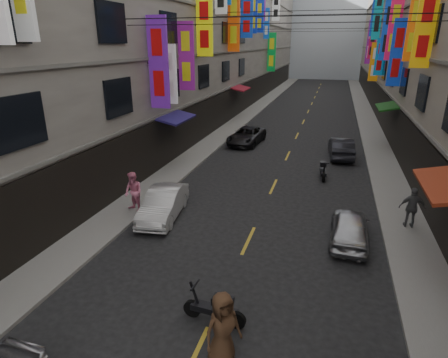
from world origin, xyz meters
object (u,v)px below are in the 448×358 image
Objects in this scene: pedestrian_lfar at (134,192)px; scooter_crossing at (215,309)px; scooter_far_right at (323,170)px; car_right_far at (341,148)px; pedestrian_crossing at (223,329)px; car_left_far at (246,136)px; pedestrian_rfar at (412,208)px; car_right_mid at (350,227)px; car_left_mid at (163,204)px.

scooter_crossing is at bearing -20.57° from pedestrian_lfar.
pedestrian_lfar reaches higher than scooter_far_right.
pedestrian_crossing is at bearing 77.10° from car_right_far.
pedestrian_crossing is (0.58, -1.24, 0.52)m from scooter_crossing.
scooter_far_right is 8.50m from car_left_far.
car_left_far is 2.45× the size of pedestrian_lfar.
car_right_mid is at bearing 33.63° from pedestrian_rfar.
pedestrian_lfar is (-5.52, 5.61, 0.58)m from scooter_crossing.
scooter_crossing is 6.70m from car_right_mid.
pedestrian_rfar is at bearing 33.68° from pedestrian_lfar.
pedestrian_lfar is at bearing 36.35° from scooter_far_right.
scooter_far_right is 0.52× the size of car_right_mid.
car_right_mid is 9.10m from pedestrian_lfar.
car_left_far is at bearing -52.82° from pedestrian_rfar.
pedestrian_lfar is 0.94× the size of pedestrian_crossing.
scooter_far_right is at bearing 73.30° from car_right_far.
scooter_far_right is 9.62m from car_left_mid.
scooter_far_right is at bearing -58.02° from pedestrian_rfar.
car_right_far is 18.69m from pedestrian_crossing.
car_left_far is 1.09× the size of car_right_far.
pedestrian_lfar is at bearing 1.88° from car_right_mid.
car_left_mid reaches higher than scooter_crossing.
scooter_crossing is at bearing 48.90° from pedestrian_rfar.
pedestrian_rfar is at bearing -142.65° from car_right_mid.
car_right_far is at bearing -6.22° from scooter_crossing.
car_right_mid is (7.69, 0.05, -0.04)m from car_left_mid.
pedestrian_lfar reaches higher than car_right_mid.
car_left_far reaches higher than scooter_crossing.
car_right_far is at bearing 49.70° from car_left_mid.
scooter_crossing is 7.89m from pedestrian_lfar.
scooter_crossing is at bearing 73.69° from scooter_far_right.
pedestrian_lfar is at bearing -93.05° from car_left_far.
scooter_far_right is 7.21m from car_right_mid.
pedestrian_crossing is (-2.99, -6.90, 0.36)m from car_right_mid.
pedestrian_rfar is at bearing 118.15° from scooter_far_right.
pedestrian_crossing reaches higher than scooter_far_right.
pedestrian_crossing is (4.70, -6.85, 0.33)m from car_left_mid.
pedestrian_rfar reaches higher than car_left_mid.
scooter_far_right is at bearing -41.16° from car_left_far.
car_right_mid reaches higher than scooter_far_right.
scooter_crossing is 1.07× the size of pedestrian_rfar.
car_right_mid is at bearing -7.50° from car_left_mid.
pedestrian_crossing is at bearing 55.82° from pedestrian_rfar.
car_right_far is at bearing -108.15° from scooter_far_right.
car_right_mid is 1.82× the size of pedestrian_crossing.
car_left_mid is 7.69m from car_right_mid.
car_right_far is at bearing -8.45° from car_left_far.
car_left_far is 20.59m from pedestrian_crossing.
pedestrian_rfar is 0.88× the size of pedestrian_crossing.
pedestrian_crossing reaches higher than scooter_crossing.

